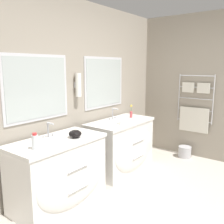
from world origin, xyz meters
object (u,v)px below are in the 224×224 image
object	(u,v)px
flower_vase	(131,112)
toiletry_bottle	(35,142)
waste_bin	(185,152)
vanity_left	(60,172)
amenity_bowl	(75,134)
vanity_right	(122,145)

from	to	relation	value
flower_vase	toiletry_bottle	bearing A→B (deg)	-177.14
flower_vase	waste_bin	xyz separation A→B (m)	(0.87, -0.64, -0.80)
vanity_left	waste_bin	world-z (taller)	vanity_left
toiletry_bottle	amenity_bowl	bearing A→B (deg)	-1.68
vanity_left	vanity_right	xyz separation A→B (m)	(1.30, 0.00, 0.00)
flower_vase	waste_bin	world-z (taller)	flower_vase
vanity_right	toiletry_bottle	bearing A→B (deg)	-177.95
flower_vase	vanity_left	bearing A→B (deg)	-178.60
amenity_bowl	waste_bin	world-z (taller)	amenity_bowl
vanity_right	flower_vase	world-z (taller)	flower_vase
vanity_left	amenity_bowl	bearing A→B (deg)	-21.73
vanity_left	toiletry_bottle	bearing A→B (deg)	-170.80
vanity_left	flower_vase	world-z (taller)	flower_vase
vanity_left	waste_bin	size ratio (longest dim) A/B	5.01
flower_vase	vanity_right	bearing A→B (deg)	-172.83
vanity_right	toiletry_bottle	size ratio (longest dim) A/B	6.65
vanity_right	amenity_bowl	bearing A→B (deg)	-176.07
vanity_left	vanity_right	world-z (taller)	same
vanity_left	amenity_bowl	size ratio (longest dim) A/B	7.42
vanity_left	flower_vase	xyz separation A→B (m)	(1.61, 0.04, 0.49)
vanity_left	toiletry_bottle	size ratio (longest dim) A/B	6.65
vanity_left	waste_bin	bearing A→B (deg)	-13.58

